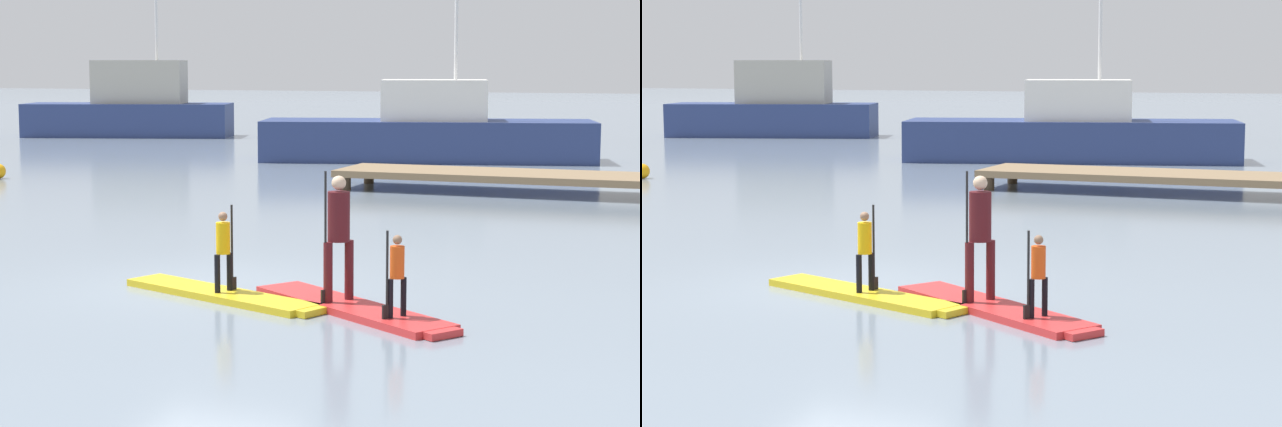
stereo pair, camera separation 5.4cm
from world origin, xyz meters
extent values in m
plane|color=gray|center=(0.00, 0.00, 0.00)|extent=(240.00, 240.00, 0.00)
cube|color=gold|center=(0.58, -0.83, 0.05)|extent=(3.38, 1.80, 0.10)
cube|color=gold|center=(2.20, -1.45, 0.05)|extent=(0.38, 0.51, 0.09)
cylinder|color=black|center=(0.70, -0.75, 0.37)|extent=(0.08, 0.08, 0.54)
cylinder|color=black|center=(0.62, -0.97, 0.37)|extent=(0.08, 0.08, 0.54)
cylinder|color=#F2B20C|center=(0.66, -0.86, 0.86)|extent=(0.26, 0.26, 0.45)
sphere|color=#8C664C|center=(0.66, -0.86, 1.17)|extent=(0.13, 0.13, 0.13)
cylinder|color=black|center=(0.72, -0.70, 0.71)|extent=(0.03, 0.03, 1.22)
cube|color=black|center=(0.72, -0.70, 0.19)|extent=(0.08, 0.14, 0.18)
cube|color=red|center=(2.62, -1.02, 0.05)|extent=(3.37, 2.55, 0.10)
cube|color=red|center=(4.15, -2.02, 0.05)|extent=(0.48, 0.56, 0.09)
cylinder|color=#4C1419|center=(2.49, -0.72, 0.51)|extent=(0.12, 0.12, 0.82)
cylinder|color=#4C1419|center=(2.30, -1.02, 0.51)|extent=(0.12, 0.12, 0.82)
cylinder|color=#4C1419|center=(2.40, -0.87, 1.26)|extent=(0.42, 0.42, 0.68)
sphere|color=beige|center=(2.40, -0.87, 1.71)|extent=(0.20, 0.20, 0.20)
cylinder|color=black|center=(2.28, -1.06, 0.99)|extent=(0.03, 0.03, 1.78)
cube|color=black|center=(2.28, -1.06, 0.19)|extent=(0.10, 0.13, 0.18)
cylinder|color=black|center=(3.50, -1.46, 0.35)|extent=(0.08, 0.08, 0.50)
cylinder|color=black|center=(3.38, -1.64, 0.35)|extent=(0.08, 0.08, 0.50)
cylinder|color=#E54C14|center=(3.44, -1.55, 0.81)|extent=(0.26, 0.26, 0.41)
sphere|color=#8C664C|center=(3.44, -1.55, 1.09)|extent=(0.12, 0.12, 0.12)
cylinder|color=black|center=(3.35, -1.69, 0.66)|extent=(0.03, 0.03, 1.13)
cube|color=black|center=(3.35, -1.69, 0.19)|extent=(0.10, 0.13, 0.18)
cube|color=navy|center=(-3.09, 22.82, 0.70)|extent=(11.72, 5.96, 1.39)
cube|color=white|center=(-2.87, 22.88, 2.08)|extent=(4.07, 3.29, 1.39)
cylinder|color=silver|center=(-2.18, 23.07, 5.06)|extent=(0.12, 0.12, 4.56)
cube|color=navy|center=(-19.63, 30.90, 0.76)|extent=(9.81, 5.53, 1.52)
cube|color=#B2AD9E|center=(-19.11, 31.06, 2.50)|extent=(4.53, 3.18, 1.96)
cube|color=#846B4C|center=(4.08, 13.97, 0.45)|extent=(13.80, 2.51, 0.18)
cylinder|color=#473828|center=(-2.53, 13.02, 0.27)|extent=(0.28, 0.28, 0.54)
cylinder|color=#473828|center=(-2.53, 14.93, 0.27)|extent=(0.28, 0.28, 0.54)
sphere|color=orange|center=(-12.97, 12.26, 0.22)|extent=(0.44, 0.44, 0.44)
camera|label=1|loc=(7.68, -15.21, 3.29)|focal=64.32mm
camera|label=2|loc=(7.73, -15.19, 3.29)|focal=64.32mm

